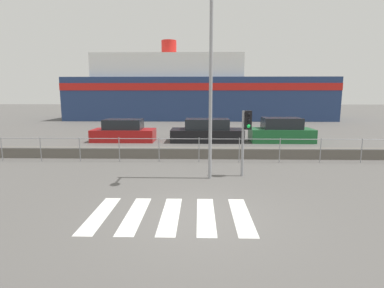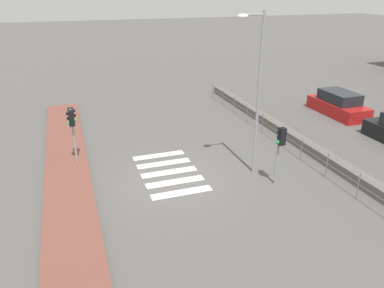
{
  "view_description": "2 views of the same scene",
  "coord_description": "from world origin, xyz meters",
  "px_view_note": "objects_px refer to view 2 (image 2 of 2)",
  "views": [
    {
      "loc": [
        0.01,
        -7.17,
        3.04
      ],
      "look_at": [
        -0.21,
        2.0,
        1.5
      ],
      "focal_mm": 28.0,
      "sensor_mm": 36.0,
      "label": 1
    },
    {
      "loc": [
        13.01,
        -3.66,
        7.3
      ],
      "look_at": [
        -0.62,
        1.0,
        1.2
      ],
      "focal_mm": 35.0,
      "sensor_mm": 36.0,
      "label": 2
    }
  ],
  "objects_px": {
    "traffic_light_near": "(72,121)",
    "parked_car_red": "(338,105)",
    "streetlamp": "(255,79)",
    "traffic_light_far": "(280,143)"
  },
  "relations": [
    {
      "from": "traffic_light_near",
      "to": "parked_car_red",
      "type": "relative_size",
      "value": 0.63
    },
    {
      "from": "traffic_light_near",
      "to": "streetlamp",
      "type": "bearing_deg",
      "value": 64.59
    },
    {
      "from": "traffic_light_near",
      "to": "streetlamp",
      "type": "xyz_separation_m",
      "value": [
        3.26,
        6.86,
        2.01
      ]
    },
    {
      "from": "traffic_light_near",
      "to": "streetlamp",
      "type": "relative_size",
      "value": 0.39
    },
    {
      "from": "streetlamp",
      "to": "parked_car_red",
      "type": "xyz_separation_m",
      "value": [
        -5.29,
        8.7,
        -3.39
      ]
    },
    {
      "from": "parked_car_red",
      "to": "traffic_light_near",
      "type": "bearing_deg",
      "value": -82.58
    },
    {
      "from": "traffic_light_near",
      "to": "traffic_light_far",
      "type": "height_order",
      "value": "traffic_light_near"
    },
    {
      "from": "parked_car_red",
      "to": "streetlamp",
      "type": "bearing_deg",
      "value": -58.72
    },
    {
      "from": "traffic_light_near",
      "to": "streetlamp",
      "type": "height_order",
      "value": "streetlamp"
    },
    {
      "from": "traffic_light_near",
      "to": "streetlamp",
      "type": "distance_m",
      "value": 7.85
    }
  ]
}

